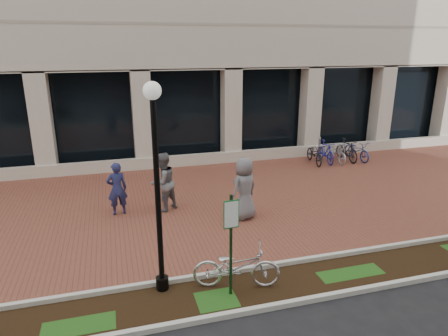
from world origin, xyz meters
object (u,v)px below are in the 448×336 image
object	(u,v)px
pedestrian_right	(244,189)
bollard	(319,147)
pedestrian_mid	(163,182)
parking_sign	(231,233)
locked_bicycle	(237,266)
pedestrian_left	(117,189)
bike_rack_cluster	(336,152)
lamppost	(157,180)

from	to	relation	value
pedestrian_right	bollard	bearing A→B (deg)	-162.77
pedestrian_mid	pedestrian_right	bearing A→B (deg)	116.61
parking_sign	locked_bicycle	xyz separation A→B (m)	(0.21, 0.26, -0.98)
locked_bicycle	pedestrian_left	bearing A→B (deg)	42.37
parking_sign	locked_bicycle	distance (m)	1.04
bike_rack_cluster	pedestrian_mid	bearing A→B (deg)	-156.28
lamppost	pedestrian_right	world-z (taller)	lamppost
bollard	lamppost	bearing A→B (deg)	-134.81
parking_sign	bike_rack_cluster	bearing A→B (deg)	43.33
lamppost	pedestrian_mid	size ratio (longest dim) A/B	2.35
pedestrian_left	locked_bicycle	bearing A→B (deg)	107.94
pedestrian_left	lamppost	bearing A→B (deg)	91.59
pedestrian_left	parking_sign	bearing A→B (deg)	104.78
pedestrian_left	pedestrian_mid	world-z (taller)	pedestrian_mid
locked_bicycle	bollard	bearing A→B (deg)	-21.77
lamppost	pedestrian_mid	bearing A→B (deg)	81.68
pedestrian_left	pedestrian_mid	distance (m)	1.45
parking_sign	bollard	distance (m)	11.80
lamppost	pedestrian_left	world-z (taller)	lamppost
pedestrian_mid	lamppost	bearing A→B (deg)	47.79
locked_bicycle	bike_rack_cluster	world-z (taller)	locked_bicycle
locked_bicycle	pedestrian_left	distance (m)	5.44
pedestrian_right	locked_bicycle	bearing A→B (deg)	41.33
locked_bicycle	pedestrian_right	size ratio (longest dim) A/B	0.99
parking_sign	pedestrian_left	world-z (taller)	parking_sign
parking_sign	bollard	size ratio (longest dim) A/B	2.25
locked_bicycle	bike_rack_cluster	xyz separation A→B (m)	(7.46, 8.27, -0.04)
pedestrian_left	bollard	distance (m)	10.29
parking_sign	pedestrian_mid	xyz separation A→B (m)	(-0.75, 5.04, -0.52)
lamppost	locked_bicycle	xyz separation A→B (m)	(1.61, -0.35, -2.05)
pedestrian_left	bike_rack_cluster	world-z (taller)	pedestrian_left
bollard	bike_rack_cluster	distance (m)	0.89
parking_sign	pedestrian_left	distance (m)	5.61
lamppost	bike_rack_cluster	bearing A→B (deg)	41.10
parking_sign	bike_rack_cluster	size ratio (longest dim) A/B	0.78
pedestrian_mid	bike_rack_cluster	world-z (taller)	pedestrian_mid
bollard	pedestrian_left	bearing A→B (deg)	-156.12
locked_bicycle	lamppost	bearing A→B (deg)	93.62
locked_bicycle	bollard	size ratio (longest dim) A/B	1.88
bike_rack_cluster	lamppost	bearing A→B (deg)	-137.68
parking_sign	locked_bicycle	world-z (taller)	parking_sign
bollard	pedestrian_mid	bearing A→B (deg)	-151.94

